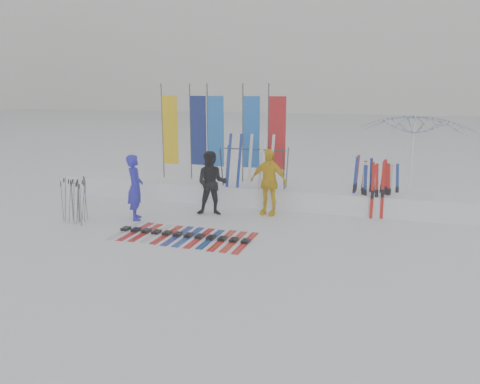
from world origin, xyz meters
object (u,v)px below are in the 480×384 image
(person_black, at_px, (212,183))
(tent_canopy, at_px, (412,160))
(ski_row, at_px, (183,235))
(person_blue, at_px, (135,187))
(person_yellow, at_px, (268,182))
(ski_rack, at_px, (254,162))

(person_black, height_order, tent_canopy, tent_canopy)
(person_black, bearing_deg, ski_row, -102.91)
(ski_row, bearing_deg, tent_canopy, 41.22)
(person_black, bearing_deg, person_blue, -163.69)
(ski_row, bearing_deg, person_yellow, 61.53)
(tent_canopy, relative_size, ski_rack, 1.63)
(person_black, distance_m, person_yellow, 1.65)
(ski_row, bearing_deg, ski_rack, 78.10)
(person_blue, bearing_deg, ski_row, -147.78)
(person_blue, distance_m, person_yellow, 3.81)
(person_yellow, height_order, ski_rack, person_yellow)
(person_blue, height_order, person_black, person_black)
(person_yellow, xyz_separation_m, ski_row, (-1.48, -2.73, -0.94))
(tent_canopy, height_order, ski_rack, tent_canopy)
(person_blue, height_order, person_yellow, person_yellow)
(person_yellow, distance_m, ski_row, 3.24)
(person_blue, relative_size, person_yellow, 0.95)
(person_yellow, xyz_separation_m, ski_rack, (-0.71, 0.94, 0.41))
(person_blue, bearing_deg, tent_canopy, -92.57)
(person_black, height_order, ski_row, person_black)
(ski_row, bearing_deg, person_black, 92.02)
(person_yellow, bearing_deg, ski_rack, 134.95)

